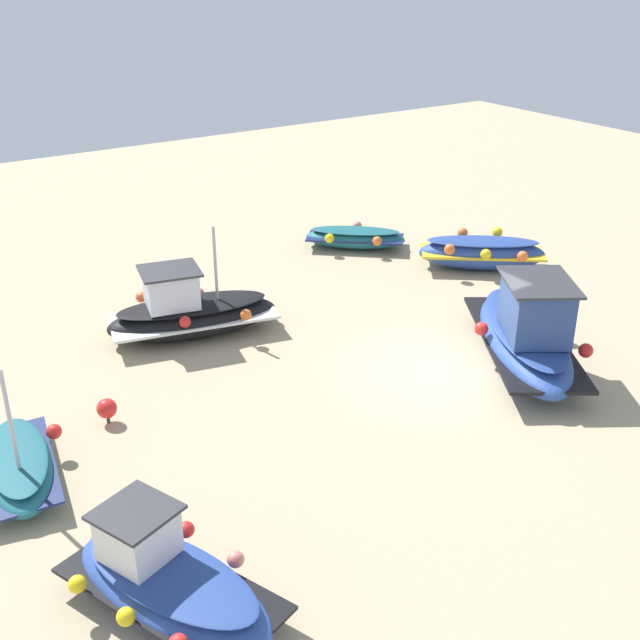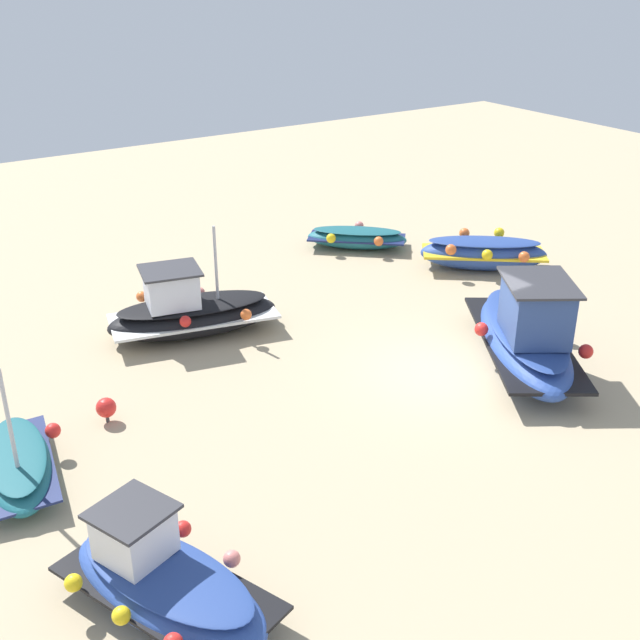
{
  "view_description": "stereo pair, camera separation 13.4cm",
  "coord_description": "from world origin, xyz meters",
  "px_view_note": "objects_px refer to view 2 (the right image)",
  "views": [
    {
      "loc": [
        12.12,
        12.55,
        9.43
      ],
      "look_at": [
        2.08,
        -2.6,
        0.9
      ],
      "focal_mm": 44.42,
      "sensor_mm": 36.0,
      "label": 1
    },
    {
      "loc": [
        12.01,
        12.63,
        9.43
      ],
      "look_at": [
        2.08,
        -2.6,
        0.9
      ],
      "focal_mm": 44.42,
      "sensor_mm": 36.0,
      "label": 2
    }
  ],
  "objects_px": {
    "fishing_boat_2": "(190,312)",
    "fishing_boat_5": "(163,581)",
    "fishing_boat_1": "(484,253)",
    "fishing_boat_4": "(18,464)",
    "mooring_buoy_0": "(106,408)",
    "fishing_boat_0": "(526,335)",
    "fishing_boat_3": "(357,238)"
  },
  "relations": [
    {
      "from": "mooring_buoy_0",
      "to": "fishing_boat_4",
      "type": "bearing_deg",
      "value": 27.01
    },
    {
      "from": "fishing_boat_3",
      "to": "fishing_boat_5",
      "type": "height_order",
      "value": "fishing_boat_5"
    },
    {
      "from": "fishing_boat_1",
      "to": "fishing_boat_3",
      "type": "xyz_separation_m",
      "value": [
        2.26,
        -3.87,
        -0.18
      ]
    },
    {
      "from": "fishing_boat_4",
      "to": "fishing_boat_1",
      "type": "bearing_deg",
      "value": -68.43
    },
    {
      "from": "fishing_boat_0",
      "to": "mooring_buoy_0",
      "type": "relative_size",
      "value": 9.73
    },
    {
      "from": "fishing_boat_1",
      "to": "fishing_boat_3",
      "type": "relative_size",
      "value": 1.17
    },
    {
      "from": "mooring_buoy_0",
      "to": "fishing_boat_0",
      "type": "bearing_deg",
      "value": 162.2
    },
    {
      "from": "fishing_boat_1",
      "to": "fishing_boat_2",
      "type": "xyz_separation_m",
      "value": [
        9.97,
        -0.76,
        0.09
      ]
    },
    {
      "from": "fishing_boat_1",
      "to": "fishing_boat_5",
      "type": "xyz_separation_m",
      "value": [
        14.47,
        8.04,
        -0.03
      ]
    },
    {
      "from": "fishing_boat_3",
      "to": "fishing_boat_5",
      "type": "distance_m",
      "value": 17.05
    },
    {
      "from": "fishing_boat_5",
      "to": "mooring_buoy_0",
      "type": "bearing_deg",
      "value": -32.11
    },
    {
      "from": "fishing_boat_1",
      "to": "fishing_boat_3",
      "type": "bearing_deg",
      "value": -22.04
    },
    {
      "from": "fishing_boat_0",
      "to": "fishing_boat_5",
      "type": "bearing_deg",
      "value": -44.05
    },
    {
      "from": "fishing_boat_0",
      "to": "fishing_boat_1",
      "type": "relative_size",
      "value": 1.37
    },
    {
      "from": "mooring_buoy_0",
      "to": "fishing_boat_1",
      "type": "bearing_deg",
      "value": -170.33
    },
    {
      "from": "fishing_boat_1",
      "to": "fishing_boat_4",
      "type": "distance_m",
      "value": 15.91
    },
    {
      "from": "fishing_boat_3",
      "to": "fishing_boat_4",
      "type": "distance_m",
      "value": 15.13
    },
    {
      "from": "fishing_boat_1",
      "to": "fishing_boat_5",
      "type": "distance_m",
      "value": 16.55
    },
    {
      "from": "fishing_boat_0",
      "to": "mooring_buoy_0",
      "type": "distance_m",
      "value": 10.14
    },
    {
      "from": "fishing_boat_2",
      "to": "fishing_boat_4",
      "type": "bearing_deg",
      "value": 49.31
    },
    {
      "from": "fishing_boat_1",
      "to": "mooring_buoy_0",
      "type": "relative_size",
      "value": 7.09
    },
    {
      "from": "fishing_boat_1",
      "to": "fishing_boat_3",
      "type": "height_order",
      "value": "fishing_boat_1"
    },
    {
      "from": "fishing_boat_1",
      "to": "mooring_buoy_0",
      "type": "bearing_deg",
      "value": 47.28
    },
    {
      "from": "fishing_boat_2",
      "to": "mooring_buoy_0",
      "type": "xyz_separation_m",
      "value": [
        3.42,
        3.04,
        -0.29
      ]
    },
    {
      "from": "fishing_boat_4",
      "to": "mooring_buoy_0",
      "type": "height_order",
      "value": "fishing_boat_4"
    },
    {
      "from": "fishing_boat_4",
      "to": "fishing_boat_2",
      "type": "bearing_deg",
      "value": -44.11
    },
    {
      "from": "fishing_boat_2",
      "to": "fishing_boat_5",
      "type": "distance_m",
      "value": 9.88
    },
    {
      "from": "fishing_boat_1",
      "to": "fishing_boat_2",
      "type": "bearing_deg",
      "value": 33.25
    },
    {
      "from": "fishing_boat_4",
      "to": "fishing_boat_5",
      "type": "relative_size",
      "value": 0.83
    },
    {
      "from": "fishing_boat_0",
      "to": "fishing_boat_4",
      "type": "relative_size",
      "value": 1.65
    },
    {
      "from": "fishing_boat_4",
      "to": "fishing_boat_5",
      "type": "xyz_separation_m",
      "value": [
        -1.07,
        4.66,
        0.18
      ]
    },
    {
      "from": "fishing_boat_2",
      "to": "fishing_boat_5",
      "type": "xyz_separation_m",
      "value": [
        4.51,
        8.8,
        -0.12
      ]
    }
  ]
}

